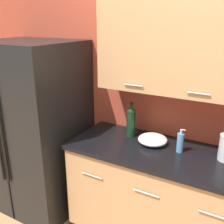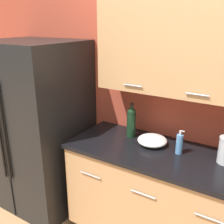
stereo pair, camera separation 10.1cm
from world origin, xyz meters
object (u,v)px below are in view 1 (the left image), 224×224
at_px(refrigerator, 35,127).
at_px(mixing_bowl, 153,139).
at_px(soap_dispenser, 180,142).
at_px(wine_bottle, 131,121).

bearing_deg(refrigerator, mixing_bowl, 7.50).
xyz_separation_m(refrigerator, soap_dispenser, (1.46, 0.13, 0.12)).
height_order(refrigerator, soap_dispenser, refrigerator).
bearing_deg(mixing_bowl, wine_bottle, 167.09).
bearing_deg(mixing_bowl, soap_dispenser, -7.30).
xyz_separation_m(wine_bottle, mixing_bowl, (0.23, -0.05, -0.11)).
distance_m(wine_bottle, mixing_bowl, 0.26).
xyz_separation_m(refrigerator, mixing_bowl, (1.22, 0.16, 0.08)).
distance_m(wine_bottle, soap_dispenser, 0.48).
relative_size(refrigerator, mixing_bowl, 6.90).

